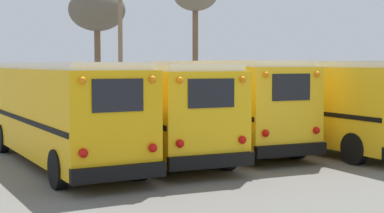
{
  "coord_description": "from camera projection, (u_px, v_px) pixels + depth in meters",
  "views": [
    {
      "loc": [
        -9.16,
        -17.77,
        3.1
      ],
      "look_at": [
        0.0,
        0.18,
        1.62
      ],
      "focal_mm": 55.0,
      "sensor_mm": 36.0,
      "label": 1
    }
  ],
  "objects": [
    {
      "name": "ground_plane",
      "position": [
        194.0,
        154.0,
        20.17
      ],
      "size": [
        160.0,
        160.0,
        0.0
      ],
      "primitive_type": "plane",
      "color": "#66635E"
    },
    {
      "name": "school_bus_0",
      "position": [
        61.0,
        109.0,
        17.92
      ],
      "size": [
        2.68,
        9.66,
        3.14
      ],
      "color": "#EAAA0F",
      "rests_on": "ground"
    },
    {
      "name": "school_bus_1",
      "position": [
        150.0,
        106.0,
        19.58
      ],
      "size": [
        2.95,
        9.65,
        3.1
      ],
      "color": "yellow",
      "rests_on": "ground"
    },
    {
      "name": "school_bus_2",
      "position": [
        217.0,
        100.0,
        21.75
      ],
      "size": [
        2.85,
        9.88,
        3.2
      ],
      "color": "yellow",
      "rests_on": "ground"
    },
    {
      "name": "school_bus_3",
      "position": [
        315.0,
        101.0,
        21.49
      ],
      "size": [
        2.69,
        9.66,
        3.18
      ],
      "color": "yellow",
      "rests_on": "ground"
    },
    {
      "name": "utility_pole",
      "position": [
        120.0,
        45.0,
        31.81
      ],
      "size": [
        1.8,
        0.25,
        7.84
      ],
      "color": "#75604C",
      "rests_on": "ground"
    },
    {
      "name": "bare_tree_1",
      "position": [
        97.0,
        11.0,
        34.8
      ],
      "size": [
        3.36,
        3.36,
        7.55
      ],
      "color": "brown",
      "rests_on": "ground"
    },
    {
      "name": "fence_line",
      "position": [
        117.0,
        110.0,
        26.98
      ],
      "size": [
        17.27,
        0.06,
        1.42
      ],
      "color": "#939399",
      "rests_on": "ground"
    }
  ]
}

